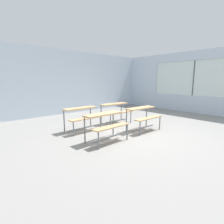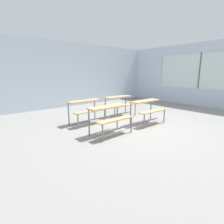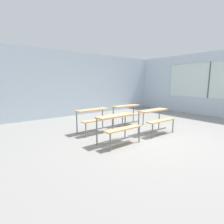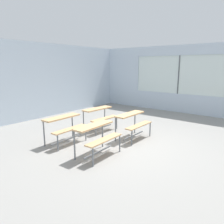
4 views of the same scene
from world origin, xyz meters
name	(u,v)px [view 1 (image 1 of 4)]	position (x,y,z in m)	size (l,w,h in m)	color
ground	(133,136)	(0.00, 0.00, -0.03)	(10.00, 9.00, 0.05)	gray
wall_back	(61,82)	(0.00, 4.50, 1.50)	(10.00, 0.12, 3.00)	silver
wall_right	(207,84)	(5.00, -0.13, 1.45)	(0.12, 9.00, 3.00)	silver
desk_bench_r0c0	(106,121)	(-0.96, 0.11, 0.56)	(1.11, 0.62, 0.74)	tan
desk_bench_r0c1	(143,113)	(0.59, 0.10, 0.56)	(1.11, 0.60, 0.74)	tan
desk_bench_r1c0	(82,114)	(-0.89, 1.36, 0.56)	(1.11, 0.61, 0.74)	tan
desk_bench_r1c1	(116,108)	(0.60, 1.38, 0.56)	(1.13, 0.64, 0.74)	tan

